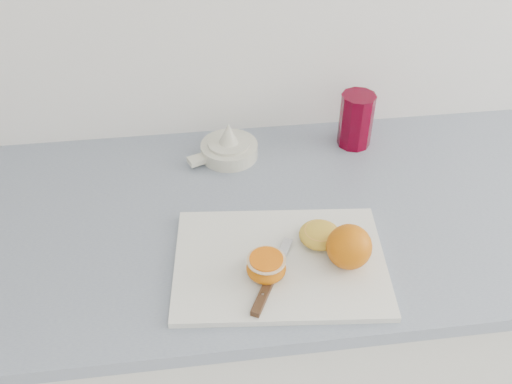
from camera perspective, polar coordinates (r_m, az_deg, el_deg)
counter at (r=1.47m, az=1.03°, el=-14.84°), size 2.30×0.64×0.89m
cutting_board at (r=1.03m, az=2.42°, el=-7.05°), size 0.40×0.30×0.01m
whole_orange at (r=1.01m, az=9.29°, el=-5.43°), size 0.08×0.08×0.08m
half_orange at (r=0.99m, az=1.03°, el=-7.52°), size 0.07×0.07×0.04m
squeezed_shell at (r=1.05m, az=6.41°, el=-4.26°), size 0.08×0.08×0.03m
paring_knife at (r=0.97m, az=1.00°, el=-9.71°), size 0.10×0.17×0.01m
citrus_juicer at (r=1.27m, az=-2.77°, el=4.47°), size 0.16×0.13×0.09m
red_tumbler at (r=1.31m, az=9.95°, el=6.92°), size 0.08×0.08×0.13m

